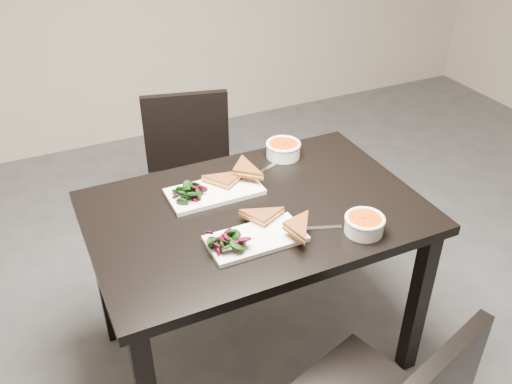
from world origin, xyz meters
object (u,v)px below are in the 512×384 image
Objects in this scene: table at (256,230)px; chair_far at (191,171)px; soup_bowl_near at (364,224)px; plate_near at (256,239)px; plate_far at (215,192)px; soup_bowl_far at (283,149)px.

chair_far is at bearing 89.66° from table.
soup_bowl_near is (0.27, -0.28, 0.13)m from table.
soup_bowl_near is (0.27, -1.06, 0.30)m from chair_far.
table is at bearing 64.91° from plate_near.
soup_bowl_near reaches higher than plate_far.
table is 0.21m from plate_far.
soup_bowl_near is at bearing -46.13° from table.
plate_far is 0.39m from soup_bowl_far.
soup_bowl_near is 0.94× the size of soup_bowl_far.
chair_far reaches higher than plate_near.
table is at bearing 133.87° from soup_bowl_near.
soup_bowl_far is (0.26, -0.47, 0.30)m from chair_far.
plate_near is at bearing -115.09° from table.
chair_far is at bearing 84.83° from plate_near.
chair_far reaches higher than soup_bowl_far.
soup_bowl_near is 0.58m from soup_bowl_far.
plate_far is (-0.37, 0.44, -0.03)m from soup_bowl_near.
plate_near is at bearing -86.57° from plate_far.
chair_far is (0.00, 0.77, -0.17)m from table.
table is 0.42m from soup_bowl_far.
soup_bowl_near is 0.39× the size of plate_far.
soup_bowl_near is at bearing -89.25° from soup_bowl_far.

